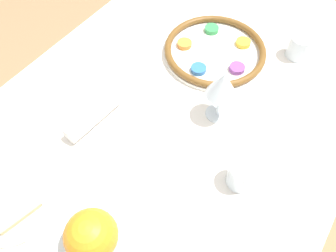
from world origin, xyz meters
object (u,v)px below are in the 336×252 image
bread_plate (13,204)px  cup_near (299,47)px  cup_mid (242,175)px  seder_plate (215,51)px  wine_glass (223,86)px  napkin_roll (93,117)px  orange_fruit (91,236)px  fruit_stand (89,241)px

bread_plate → cup_near: size_ratio=2.74×
bread_plate → cup_mid: size_ratio=2.74×
seder_plate → wine_glass: size_ratio=1.97×
bread_plate → napkin_roll: napkin_roll is taller
seder_plate → cup_near: size_ratio=4.47×
napkin_roll → cup_near: size_ratio=2.47×
seder_plate → cup_near: cup_near is taller
orange_fruit → cup_mid: 0.36m
fruit_stand → bread_plate: bearing=-82.8°
orange_fruit → napkin_roll: orange_fruit is taller
wine_glass → orange_fruit: size_ratio=1.78×
wine_glass → orange_fruit: bearing=0.1°
napkin_roll → bread_plate: bearing=1.0°
fruit_stand → orange_fruit: 0.08m
wine_glass → bread_plate: wine_glass is taller
napkin_roll → cup_mid: 0.39m
orange_fruit → cup_near: orange_fruit is taller
seder_plate → cup_mid: cup_mid is taller
seder_plate → bread_plate: seder_plate is taller
seder_plate → napkin_roll: bearing=-19.0°
seder_plate → bread_plate: (0.66, -0.13, -0.01)m
bread_plate → wine_glass: bearing=152.5°
cup_near → cup_mid: 0.46m
wine_glass → cup_near: 0.34m
bread_plate → cup_near: 0.86m
wine_glass → seder_plate: bearing=-148.5°
seder_plate → cup_mid: (0.32, 0.25, 0.02)m
napkin_roll → cup_near: (-0.52, 0.34, 0.01)m
bread_plate → seder_plate: bearing=169.0°
wine_glass → bread_plate: size_ratio=0.83×
orange_fruit → bread_plate: orange_fruit is taller
orange_fruit → cup_near: bearing=173.5°
wine_glass → bread_plate: 0.54m
fruit_stand → napkin_roll: bearing=-136.8°
wine_glass → fruit_stand: 0.44m
seder_plate → fruit_stand: (0.63, 0.09, 0.09)m
seder_plate → cup_mid: 0.41m
fruit_stand → orange_fruit: orange_fruit is taller
fruit_stand → seder_plate: bearing=-171.5°
seder_plate → napkin_roll: 0.41m
bread_plate → cup_near: cup_near is taller
seder_plate → fruit_stand: bearing=8.5°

